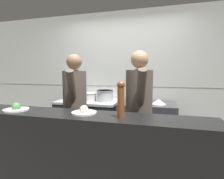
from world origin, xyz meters
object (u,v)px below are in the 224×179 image
Objects in this scene: stock_pot at (71,94)px; mixing_bowl_steel at (159,102)px; chef_head_cook at (75,105)px; chef_sous at (139,109)px; oven_range at (89,124)px; plated_dish_appetiser at (84,111)px; pepper_mill at (121,99)px; chefs_knife at (143,104)px; plated_dish_main at (16,108)px; sauce_pot at (90,96)px; braising_pot at (105,95)px.

mixing_bowl_steel is at bearing -3.29° from stock_pot.
stock_pot is 0.17× the size of chef_head_cook.
stock_pot is at bearing 137.52° from chef_sous.
chef_sous is at bearing -36.25° from oven_range.
pepper_mill is at bearing -11.66° from plated_dish_appetiser.
chef_sous is at bearing -29.67° from stock_pot.
mixing_bowl_steel is 0.26m from chefs_knife.
plated_dish_main is 0.16× the size of chef_sous.
stock_pot is at bearing 176.71° from mixing_bowl_steel.
chef_head_cook reaches higher than oven_range.
plated_dish_appetiser is at bearing 168.34° from pepper_mill.
oven_range is at bearing 178.02° from mixing_bowl_steel.
chefs_knife is 0.64m from chef_sous.
chef_sous is at bearing -36.31° from sauce_pot.
plated_dish_main is at bearing -103.04° from oven_range.
braising_pot reaches higher than plated_dish_appetiser.
mixing_bowl_steel is 0.14× the size of chef_sous.
sauce_pot is (0.42, -0.08, -0.02)m from stock_pot.
mixing_bowl_steel is at bearing -1.51° from braising_pot.
chef_head_cook is at bearing 163.70° from chef_sous.
braising_pot reaches higher than oven_range.
mixing_bowl_steel reaches higher than oven_range.
pepper_mill is at bearing -104.15° from mixing_bowl_steel.
pepper_mill is (0.89, -1.38, 0.19)m from sauce_pot.
sauce_pot is (0.04, -0.03, 0.53)m from oven_range.
pepper_mill reaches higher than mixing_bowl_steel.
chef_sous is (0.00, -0.64, 0.04)m from chefs_knife.
sauce_pot reaches higher than oven_range.
sauce_pot is 0.69× the size of pepper_mill.
plated_dish_appetiser reaches higher than oven_range.
braising_pot is 1.31× the size of mixing_bowl_steel.
plated_dish_appetiser is (-0.77, -1.27, 0.06)m from mixing_bowl_steel.
plated_dish_appetiser is 0.75× the size of pepper_mill.
plated_dish_main is 1.49m from chef_sous.
sauce_pot is 0.62× the size of chefs_knife.
pepper_mill is at bearing -47.79° from stock_pot.
mixing_bowl_steel reaches higher than chefs_knife.
mixing_bowl_steel is 0.90× the size of plated_dish_appetiser.
chef_sous reaches higher than chef_head_cook.
plated_dish_main reaches higher than oven_range.
chef_head_cook is at bearing 124.69° from plated_dish_appetiser.
braising_pot reaches higher than sauce_pot.
chef_head_cook is at bearing -83.44° from oven_range.
braising_pot is 0.19× the size of chef_sous.
chef_head_cook is (0.40, 0.68, -0.06)m from plated_dish_main.
oven_range is 0.67× the size of chef_head_cook.
chefs_knife is 1.31m from pepper_mill.
pepper_mill is at bearing -56.62° from chef_head_cook.
stock_pot is 1.97m from pepper_mill.
stock_pot is 1.05× the size of plated_dish_main.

